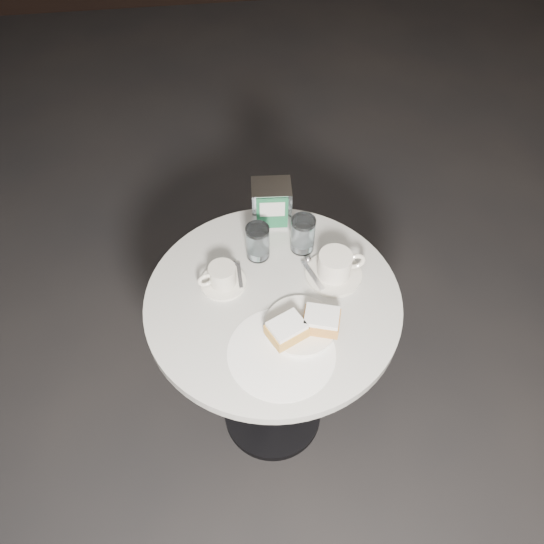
{
  "coord_description": "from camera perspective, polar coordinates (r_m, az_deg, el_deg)",
  "views": [
    {
      "loc": [
        -0.12,
        -0.85,
        1.9
      ],
      "look_at": [
        0.0,
        0.02,
        0.83
      ],
      "focal_mm": 35.0,
      "sensor_mm": 36.0,
      "label": 1
    }
  ],
  "objects": [
    {
      "name": "water_glass_left",
      "position": [
        1.5,
        -1.54,
        3.2
      ],
      "size": [
        0.09,
        0.09,
        0.11
      ],
      "rotation": [
        0.0,
        0.0,
        0.33
      ],
      "color": "silver",
      "rests_on": "cafe_table"
    },
    {
      "name": "coffee_cup_left",
      "position": [
        1.45,
        -5.38,
        -0.53
      ],
      "size": [
        0.16,
        0.16,
        0.07
      ],
      "rotation": [
        0.0,
        0.0,
        0.27
      ],
      "color": "white",
      "rests_on": "cafe_table"
    },
    {
      "name": "sugar_spill",
      "position": [
        1.34,
        1.02,
        -8.64
      ],
      "size": [
        0.34,
        0.34,
        0.0
      ],
      "primitive_type": "cylinder",
      "rotation": [
        0.0,
        0.0,
        -0.29
      ],
      "color": "white",
      "rests_on": "cafe_table"
    },
    {
      "name": "coffee_cup_right",
      "position": [
        1.47,
        6.79,
        0.55
      ],
      "size": [
        0.17,
        0.17,
        0.08
      ],
      "rotation": [
        0.0,
        0.0,
        0.06
      ],
      "color": "silver",
      "rests_on": "cafe_table"
    },
    {
      "name": "cafe_table",
      "position": [
        1.6,
        0.1,
        -6.98
      ],
      "size": [
        0.7,
        0.7,
        0.74
      ],
      "color": "black",
      "rests_on": "ground"
    },
    {
      "name": "napkin_dispenser",
      "position": [
        1.59,
        -0.07,
        7.39
      ],
      "size": [
        0.12,
        0.11,
        0.14
      ],
      "rotation": [
        0.0,
        0.0,
        -0.08
      ],
      "color": "silver",
      "rests_on": "cafe_table"
    },
    {
      "name": "water_glass_right",
      "position": [
        1.52,
        3.33,
        4.04
      ],
      "size": [
        0.09,
        0.09,
        0.11
      ],
      "rotation": [
        0.0,
        0.0,
        -0.42
      ],
      "color": "white",
      "rests_on": "cafe_table"
    },
    {
      "name": "beignet_plate",
      "position": [
        1.36,
        3.31,
        -5.73
      ],
      "size": [
        0.21,
        0.21,
        0.06
      ],
      "rotation": [
        0.0,
        0.0,
        0.13
      ],
      "color": "white",
      "rests_on": "cafe_table"
    },
    {
      "name": "ground",
      "position": [
        2.09,
        0.08,
        -15.04
      ],
      "size": [
        7.0,
        7.0,
        0.0
      ],
      "primitive_type": "plane",
      "color": "black",
      "rests_on": "ground"
    }
  ]
}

